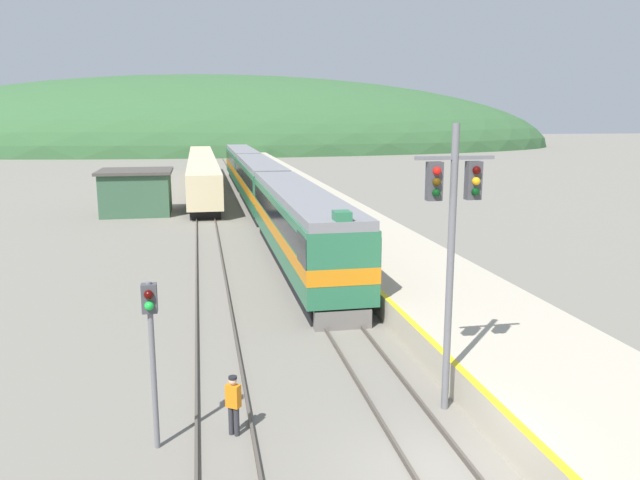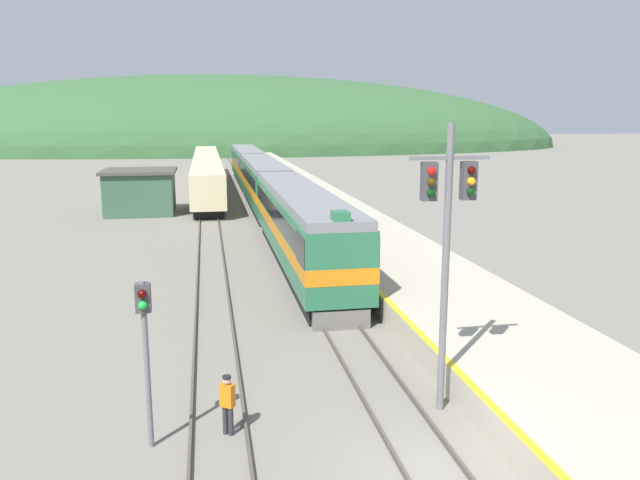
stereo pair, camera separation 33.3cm
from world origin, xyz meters
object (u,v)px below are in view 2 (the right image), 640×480
at_px(siding_train, 207,172).
at_px(carriage_third, 247,164).
at_px(express_train_lead_car, 301,225).
at_px(signal_mast_main, 447,227).
at_px(signal_post_siding, 145,331).
at_px(track_worker, 227,402).
at_px(carriage_second, 263,182).

bearing_deg(siding_train, carriage_third, 43.96).
xyz_separation_m(express_train_lead_car, signal_mast_main, (1.32, -17.64, 2.93)).
height_order(carriage_third, siding_train, carriage_third).
height_order(express_train_lead_car, signal_post_siding, express_train_lead_car).
xyz_separation_m(siding_train, signal_mast_main, (6.23, -57.23, 3.37)).
bearing_deg(track_worker, carriage_third, 85.74).
height_order(carriage_second, siding_train, carriage_second).
bearing_deg(signal_post_siding, signal_mast_main, 4.64).
bearing_deg(siding_train, track_worker, -89.74).
distance_m(siding_train, signal_post_siding, 57.91).
relative_size(signal_post_siding, track_worker, 2.64).
distance_m(siding_train, track_worker, 57.60).
bearing_deg(signal_mast_main, carriage_second, 91.89).
bearing_deg(express_train_lead_car, signal_post_siding, -109.79).
distance_m(carriage_third, signal_post_siding, 62.95).
bearing_deg(track_worker, express_train_lead_car, 75.52).
relative_size(carriage_third, siding_train, 0.44).
bearing_deg(carriage_third, carriage_second, -90.00).
height_order(express_train_lead_car, signal_mast_main, signal_mast_main).
relative_size(signal_mast_main, track_worker, 4.92).
distance_m(express_train_lead_car, carriage_third, 44.32).
bearing_deg(express_train_lead_car, carriage_third, 90.00).
xyz_separation_m(express_train_lead_car, signal_post_siding, (-6.58, -18.28, 0.74)).
distance_m(carriage_second, carriage_third, 21.81).
xyz_separation_m(siding_train, signal_post_siding, (-1.67, -57.87, 1.18)).
relative_size(carriage_second, siding_train, 0.44).
bearing_deg(siding_train, express_train_lead_car, -82.94).
bearing_deg(carriage_third, track_worker, -94.26).
xyz_separation_m(express_train_lead_car, siding_train, (-4.90, 39.59, -0.44)).
height_order(signal_mast_main, signal_post_siding, signal_mast_main).
distance_m(express_train_lead_car, signal_mast_main, 17.93).
height_order(express_train_lead_car, track_worker, express_train_lead_car).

